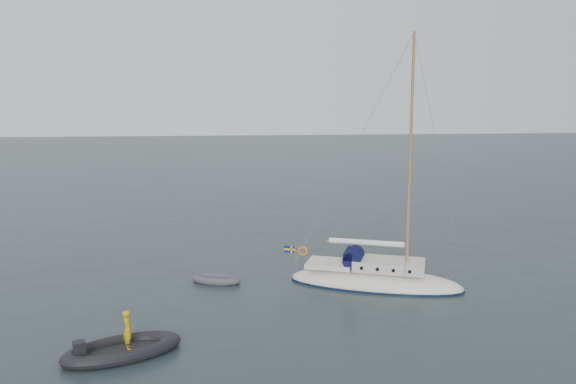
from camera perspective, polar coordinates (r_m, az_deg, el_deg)
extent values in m
plane|color=black|center=(29.39, 3.27, -8.89)|extent=(300.00, 300.00, 0.00)
ellipsoid|color=silver|center=(28.69, 8.83, -9.12)|extent=(8.56, 2.66, 1.43)
cube|color=beige|center=(28.61, 10.16, -7.15)|extent=(3.43, 1.81, 0.52)
cube|color=silver|center=(27.87, 4.34, -7.79)|extent=(2.28, 1.81, 0.24)
cylinder|color=#0C0E34|center=(28.04, 6.74, -6.85)|extent=(0.91, 1.57, 0.91)
cube|color=#0C0E34|center=(27.94, 6.36, -6.49)|extent=(0.43, 1.57, 0.38)
cylinder|color=olive|center=(27.93, 12.12, 3.77)|extent=(0.14, 0.14, 11.42)
cylinder|color=olive|center=(27.89, 12.16, 4.94)|extent=(0.05, 2.09, 0.05)
cylinder|color=olive|center=(28.01, 7.99, -5.29)|extent=(4.00, 0.10, 0.10)
cylinder|color=white|center=(28.00, 7.99, -5.19)|extent=(3.72, 0.27, 0.27)
cylinder|color=#95959D|center=(27.47, 1.23, -7.13)|extent=(0.04, 2.09, 0.04)
torus|color=orange|center=(28.01, 0.93, -6.82)|extent=(0.51, 0.10, 0.51)
cylinder|color=olive|center=(27.45, 0.53, -7.35)|extent=(0.03, 0.03, 0.86)
cube|color=navy|center=(27.33, -0.06, -6.80)|extent=(0.57, 0.02, 0.36)
cube|color=#FFC703|center=(27.33, -0.06, -6.80)|extent=(0.59, 0.03, 0.09)
cube|color=#FFC703|center=(27.34, 0.16, -6.79)|extent=(0.09, 0.03, 0.38)
cylinder|color=black|center=(29.09, 7.26, -6.82)|extent=(0.17, 0.06, 0.17)
cylinder|color=black|center=(27.41, 8.30, -7.81)|extent=(0.17, 0.06, 0.17)
cylinder|color=black|center=(29.30, 8.70, -6.74)|extent=(0.17, 0.06, 0.17)
cylinder|color=black|center=(27.63, 9.82, -7.71)|extent=(0.17, 0.06, 0.17)
cylinder|color=black|center=(29.53, 10.12, -6.65)|extent=(0.17, 0.06, 0.17)
cylinder|color=black|center=(27.87, 11.32, -7.61)|extent=(0.17, 0.06, 0.17)
cylinder|color=black|center=(29.78, 11.52, -6.56)|extent=(0.17, 0.06, 0.17)
cylinder|color=black|center=(28.13, 12.79, -7.51)|extent=(0.17, 0.06, 0.17)
cube|color=#444449|center=(29.12, -7.30, -8.88)|extent=(1.58, 0.65, 0.09)
cube|color=black|center=(21.77, -16.47, -15.25)|extent=(2.67, 1.11, 0.13)
cube|color=black|center=(21.88, -20.39, -14.33)|extent=(0.39, 0.39, 0.67)
imported|color=gold|center=(21.44, -15.95, -13.38)|extent=(0.39, 0.56, 1.45)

